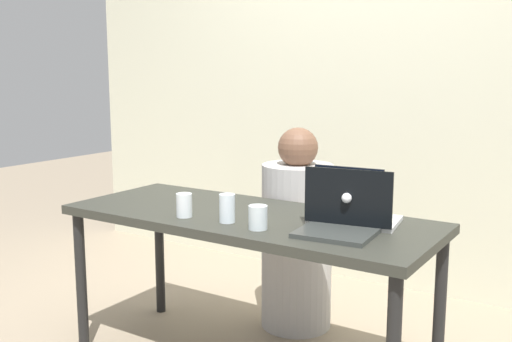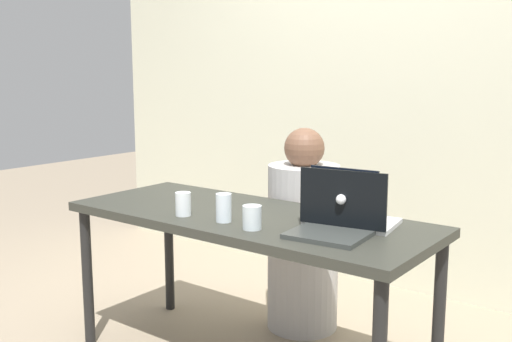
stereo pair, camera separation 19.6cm
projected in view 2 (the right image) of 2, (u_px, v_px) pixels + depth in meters
The scene contains 8 objects.
back_wall at pixel (390, 83), 3.61m from camera, with size 4.50×0.10×2.50m, color beige.
desk at pixel (247, 229), 2.61m from camera, with size 1.64×0.65×0.72m.
person_at_center at pixel (303, 241), 3.08m from camera, with size 0.39×0.39×1.05m.
laptop_front_right at pixel (334, 220), 2.27m from camera, with size 0.30×0.30×0.24m.
laptop_back_right at pixel (349, 214), 2.38m from camera, with size 0.38×0.30×0.24m.
water_glass_left at pixel (183, 205), 2.56m from camera, with size 0.07×0.07×0.10m.
water_glass_center at pixel (224, 210), 2.45m from camera, with size 0.07×0.07×0.12m.
water_glass_right at pixel (252, 219), 2.34m from camera, with size 0.08×0.08×0.09m.
Camera 2 is at (1.56, -1.99, 1.33)m, focal length 42.00 mm.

